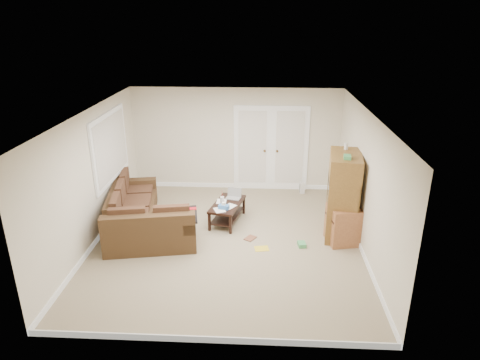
# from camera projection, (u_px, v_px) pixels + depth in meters

# --- Properties ---
(floor) EXTENTS (5.50, 5.50, 0.00)m
(floor) POSITION_uv_depth(u_px,v_px,m) (227.00, 241.00, 8.24)
(floor) COLOR gray
(floor) RESTS_ON ground
(ceiling) EXTENTS (5.00, 5.50, 0.02)m
(ceiling) POSITION_uv_depth(u_px,v_px,m) (226.00, 113.00, 7.33)
(ceiling) COLOR silver
(ceiling) RESTS_ON wall_back
(wall_left) EXTENTS (0.02, 5.50, 2.50)m
(wall_left) POSITION_uv_depth(u_px,v_px,m) (92.00, 178.00, 7.91)
(wall_left) COLOR beige
(wall_left) RESTS_ON floor
(wall_right) EXTENTS (0.02, 5.50, 2.50)m
(wall_right) POSITION_uv_depth(u_px,v_px,m) (365.00, 183.00, 7.66)
(wall_right) COLOR beige
(wall_right) RESTS_ON floor
(wall_back) EXTENTS (5.00, 0.02, 2.50)m
(wall_back) POSITION_uv_depth(u_px,v_px,m) (236.00, 140.00, 10.35)
(wall_back) COLOR beige
(wall_back) RESTS_ON floor
(wall_front) EXTENTS (5.00, 0.02, 2.50)m
(wall_front) POSITION_uv_depth(u_px,v_px,m) (208.00, 262.00, 5.23)
(wall_front) COLOR beige
(wall_front) RESTS_ON floor
(baseboards) EXTENTS (5.00, 5.50, 0.10)m
(baseboards) POSITION_uv_depth(u_px,v_px,m) (227.00, 239.00, 8.22)
(baseboards) COLOR silver
(baseboards) RESTS_ON floor
(french_doors) EXTENTS (1.80, 0.05, 2.13)m
(french_doors) POSITION_uv_depth(u_px,v_px,m) (271.00, 149.00, 10.35)
(french_doors) COLOR silver
(french_doors) RESTS_ON floor
(window_left) EXTENTS (0.05, 1.92, 1.42)m
(window_left) POSITION_uv_depth(u_px,v_px,m) (110.00, 147.00, 8.73)
(window_left) COLOR silver
(window_left) RESTS_ON wall_left
(sectional_sofa) EXTENTS (2.13, 2.66, 0.79)m
(sectional_sofa) POSITION_uv_depth(u_px,v_px,m) (140.00, 218.00, 8.48)
(sectional_sofa) COLOR #49321C
(sectional_sofa) RESTS_ON floor
(coffee_table) EXTENTS (0.75, 1.13, 0.71)m
(coffee_table) POSITION_uv_depth(u_px,v_px,m) (228.00, 211.00, 8.94)
(coffee_table) COLOR black
(coffee_table) RESTS_ON floor
(tv_armoire) EXTENTS (0.71, 1.11, 1.79)m
(tv_armoire) POSITION_uv_depth(u_px,v_px,m) (343.00, 195.00, 8.21)
(tv_armoire) COLOR brown
(tv_armoire) RESTS_ON floor
(side_cabinet) EXTENTS (0.65, 0.65, 1.19)m
(side_cabinet) POSITION_uv_depth(u_px,v_px,m) (344.00, 222.00, 8.06)
(side_cabinet) COLOR #9B5F39
(side_cabinet) RESTS_ON floor
(space_heater) EXTENTS (0.12, 0.11, 0.28)m
(space_heater) POSITION_uv_depth(u_px,v_px,m) (302.00, 188.00, 10.39)
(space_heater) COLOR silver
(space_heater) RESTS_ON floor
(floor_magazine) EXTENTS (0.29, 0.25, 0.01)m
(floor_magazine) POSITION_uv_depth(u_px,v_px,m) (262.00, 249.00, 7.97)
(floor_magazine) COLOR yellow
(floor_magazine) RESTS_ON floor
(floor_greenbox) EXTENTS (0.16, 0.20, 0.07)m
(floor_greenbox) POSITION_uv_depth(u_px,v_px,m) (302.00, 244.00, 8.04)
(floor_greenbox) COLOR #469C58
(floor_greenbox) RESTS_ON floor
(floor_book) EXTENTS (0.27, 0.29, 0.02)m
(floor_book) POSITION_uv_depth(u_px,v_px,m) (247.00, 237.00, 8.37)
(floor_book) COLOR brown
(floor_book) RESTS_ON floor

